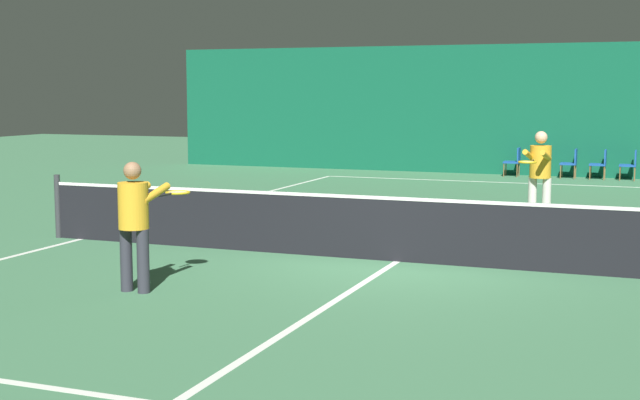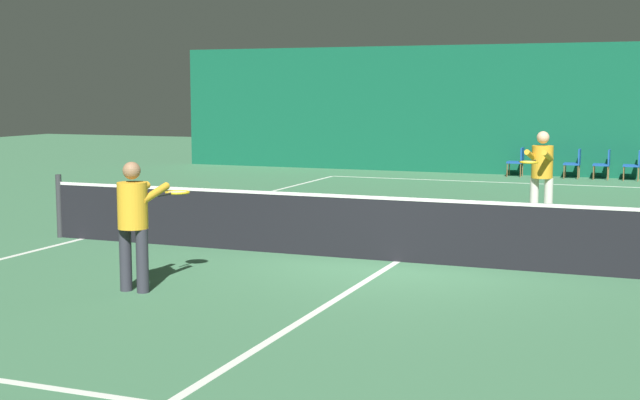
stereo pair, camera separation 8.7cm
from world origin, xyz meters
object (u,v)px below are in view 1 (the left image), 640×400
(player_far, at_px, (540,170))
(courtside_chair_3, at_px, (601,162))
(tennis_net, at_px, (397,227))
(courtside_chair_0, at_px, (514,160))
(courtside_chair_4, at_px, (631,163))
(player_near, at_px, (136,216))
(courtside_chair_2, at_px, (571,161))
(courtside_chair_1, at_px, (542,161))

(player_far, bearing_deg, courtside_chair_3, -177.57)
(player_far, height_order, courtside_chair_3, player_far)
(tennis_net, xyz_separation_m, courtside_chair_0, (-0.46, 13.74, -0.03))
(courtside_chair_0, relative_size, courtside_chair_3, 1.00)
(courtside_chair_0, bearing_deg, tennis_net, 1.92)
(player_far, distance_m, courtside_chair_3, 9.08)
(courtside_chair_3, bearing_deg, courtside_chair_4, 90.00)
(courtside_chair_3, bearing_deg, courtside_chair_0, -90.00)
(courtside_chair_0, bearing_deg, player_near, -6.84)
(player_far, relative_size, courtside_chair_0, 2.05)
(player_far, height_order, courtside_chair_4, player_far)
(player_near, distance_m, courtside_chair_4, 17.55)
(player_far, xyz_separation_m, courtside_chair_3, (0.53, 9.05, -0.52))
(player_far, distance_m, courtside_chair_2, 9.06)
(player_far, bearing_deg, player_near, -20.91)
(courtside_chair_1, distance_m, courtside_chair_4, 2.39)
(player_near, xyz_separation_m, player_far, (3.87, 7.71, 0.06))
(player_far, bearing_deg, courtside_chair_4, 177.43)
(courtside_chair_3, bearing_deg, player_near, -14.72)
(courtside_chair_2, height_order, courtside_chair_4, same)
(courtside_chair_1, relative_size, courtside_chair_2, 1.00)
(courtside_chair_0, xyz_separation_m, courtside_chair_3, (2.39, 0.00, 0.00))
(tennis_net, distance_m, courtside_chair_4, 14.01)
(player_far, bearing_deg, courtside_chair_0, -162.59)
(tennis_net, xyz_separation_m, courtside_chair_1, (0.34, 13.74, -0.03))
(player_near, height_order, player_far, player_far)
(courtside_chair_2, distance_m, courtside_chair_4, 1.59)
(courtside_chair_4, bearing_deg, player_far, -8.34)
(courtside_chair_0, height_order, courtside_chair_1, same)
(player_far, bearing_deg, tennis_net, -10.87)
(courtside_chair_4, bearing_deg, courtside_chair_2, -90.00)
(player_near, height_order, courtside_chair_3, player_near)
(courtside_chair_4, bearing_deg, courtside_chair_3, -90.00)
(tennis_net, bearing_deg, courtside_chair_2, 85.28)
(courtside_chair_0, relative_size, courtside_chair_1, 1.00)
(courtside_chair_4, bearing_deg, tennis_net, -11.23)
(tennis_net, height_order, courtside_chair_3, tennis_net)
(courtside_chair_0, distance_m, courtside_chair_1, 0.80)
(tennis_net, relative_size, courtside_chair_3, 14.29)
(courtside_chair_4, bearing_deg, courtside_chair_0, -90.00)
(courtside_chair_2, bearing_deg, courtside_chair_1, -90.00)
(tennis_net, distance_m, courtside_chair_2, 13.78)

